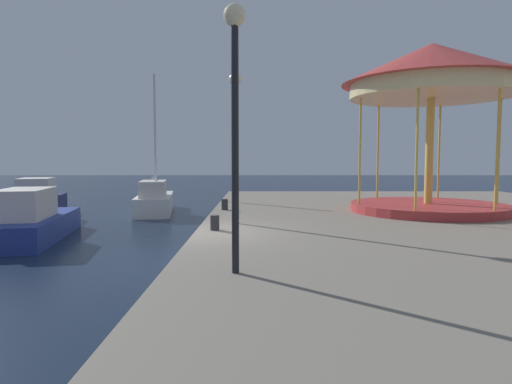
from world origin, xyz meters
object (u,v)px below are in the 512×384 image
Objects in this scene: motorboat_navy at (36,203)px; motorboat_blue at (29,221)px; sailboat_white at (154,200)px; bollard_center at (214,223)px; lamp_post_mid_promenade at (234,121)px; lamp_post_near_edge at (234,92)px; carousel at (430,86)px; bollard_north at (224,204)px.

motorboat_blue is at bearing -65.29° from motorboat_navy.
sailboat_white is 10.89m from bollard_center.
lamp_post_mid_promenade is 3.07m from bollard_center.
sailboat_white is 10.41m from lamp_post_mid_promenade.
lamp_post_mid_promenade is (-0.26, 5.59, -0.00)m from lamp_post_near_edge.
motorboat_blue is 0.91× the size of carousel.
motorboat_navy is at bearing 114.71° from motorboat_blue.
motorboat_navy reaches higher than bollard_north.
motorboat_blue is 1.30× the size of lamp_post_mid_promenade.
lamp_post_mid_promenade is (6.87, -1.60, 3.13)m from motorboat_blue.
lamp_post_near_edge is at bearing -72.02° from sailboat_white.
lamp_post_mid_promenade reaches higher than bollard_center.
motorboat_blue is at bearing 134.78° from lamp_post_near_edge.
sailboat_white is at bearing 19.99° from motorboat_navy.
carousel reaches higher than lamp_post_mid_promenade.
motorboat_navy is 16.23m from lamp_post_near_edge.
motorboat_navy is at bearing 165.04° from carousel.
carousel is 1.43× the size of lamp_post_mid_promenade.
motorboat_blue is at bearing 166.88° from lamp_post_mid_promenade.
bollard_north is at bearing 90.83° from bollard_center.
bollard_center is at bearing 99.83° from lamp_post_near_edge.
lamp_post_near_edge is 5.59m from lamp_post_mid_promenade.
carousel is 9.29m from bollard_center.
lamp_post_mid_promenade is at bearing 68.58° from bollard_center.
lamp_post_mid_promenade is at bearing 92.69° from lamp_post_near_edge.
lamp_post_near_edge reaches higher than lamp_post_mid_promenade.
lamp_post_mid_promenade reaches higher than motorboat_navy.
lamp_post_near_edge reaches higher than bollard_north.
motorboat_blue is 1.29× the size of lamp_post_near_edge.
motorboat_navy is 11.00× the size of bollard_center.
lamp_post_mid_promenade is 10.85× the size of bollard_north.
lamp_post_near_edge is (7.14, -7.19, 3.14)m from motorboat_blue.
sailboat_white is (4.96, 1.81, -0.04)m from motorboat_navy.
carousel is at bearing -28.70° from sailboat_white.
motorboat_navy is 11.00× the size of bollard_north.
motorboat_blue is at bearing 155.94° from bollard_center.
bollard_center is at bearing -24.06° from motorboat_blue.
lamp_post_near_edge is 1.00× the size of lamp_post_mid_promenade.
bollard_center is (8.91, -8.34, 0.32)m from motorboat_navy.
lamp_post_mid_promenade is at bearing -157.59° from carousel.
bollard_center is at bearing -150.87° from carousel.
bollard_north is (-7.29, 0.59, -4.23)m from carousel.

